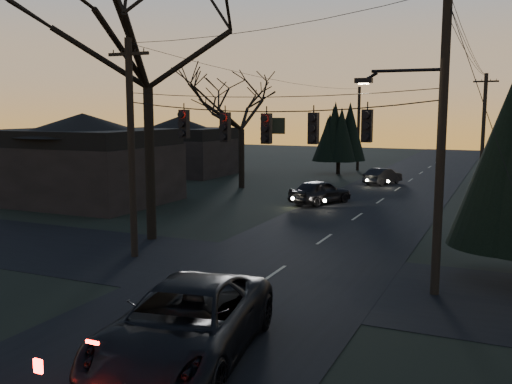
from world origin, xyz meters
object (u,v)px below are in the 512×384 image
at_px(utility_pole_right, 434,294).
at_px(bare_tree_left, 146,24).
at_px(suv_near, 185,324).
at_px(sedan_oncoming_b, 383,176).
at_px(utility_pole_far_l, 357,170).
at_px(utility_pole_far_r, 480,187).
at_px(utility_pole_left, 135,257).
at_px(sedan_oncoming_a, 320,192).

bearing_deg(utility_pole_right, bare_tree_left, 166.98).
distance_m(utility_pole_right, suv_near, 8.80).
height_order(utility_pole_right, bare_tree_left, bare_tree_left).
relative_size(utility_pole_right, sedan_oncoming_b, 2.60).
height_order(utility_pole_far_l, bare_tree_left, bare_tree_left).
xyz_separation_m(utility_pole_right, utility_pole_far_r, (0.00, 28.00, 0.00)).
xyz_separation_m(utility_pole_right, utility_pole_left, (-11.50, 0.00, 0.00)).
relative_size(utility_pole_far_l, sedan_oncoming_a, 1.82).
height_order(utility_pole_left, suv_near, utility_pole_left).
bearing_deg(utility_pole_left, sedan_oncoming_a, 79.69).
distance_m(utility_pole_far_l, bare_tree_left, 34.41).
relative_size(utility_pole_far_r, bare_tree_left, 0.63).
height_order(utility_pole_right, utility_pole_left, utility_pole_right).
height_order(utility_pole_far_r, sedan_oncoming_a, utility_pole_far_r).
height_order(utility_pole_far_r, utility_pole_far_l, utility_pole_far_r).
bearing_deg(bare_tree_left, suv_near, -52.25).
bearing_deg(utility_pole_far_r, bare_tree_left, -116.85).
xyz_separation_m(bare_tree_left, sedan_oncoming_a, (3.99, 12.46, -8.71)).
relative_size(suv_near, sedan_oncoming_b, 1.66).
bearing_deg(suv_near, utility_pole_right, 47.97).
xyz_separation_m(utility_pole_left, utility_pole_far_l, (0.00, 36.00, 0.00)).
distance_m(bare_tree_left, suv_near, 15.61).
bearing_deg(suv_near, utility_pole_far_r, 72.89).
xyz_separation_m(utility_pole_far_l, sedan_oncoming_a, (2.80, -20.61, 0.75)).
relative_size(utility_pole_right, utility_pole_far_r, 1.18).
bearing_deg(bare_tree_left, utility_pole_far_l, 87.94).
xyz_separation_m(utility_pole_right, bare_tree_left, (-12.69, 2.93, 9.46)).
distance_m(utility_pole_right, bare_tree_left, 16.09).
height_order(utility_pole_left, bare_tree_left, bare_tree_left).
bearing_deg(bare_tree_left, utility_pole_left, -67.95).
relative_size(sedan_oncoming_a, sedan_oncoming_b, 1.15).
bearing_deg(sedan_oncoming_a, utility_pole_far_l, -58.19).
height_order(suv_near, sedan_oncoming_b, suv_near).
xyz_separation_m(utility_pole_far_l, suv_near, (6.80, -43.38, 0.89)).
distance_m(utility_pole_far_r, utility_pole_far_l, 14.01).
height_order(bare_tree_left, suv_near, bare_tree_left).
relative_size(utility_pole_left, suv_near, 1.33).
relative_size(utility_pole_right, suv_near, 1.57).
bearing_deg(utility_pole_left, utility_pole_right, 0.00).
relative_size(utility_pole_right, bare_tree_left, 0.74).
bearing_deg(sedan_oncoming_b, sedan_oncoming_a, 100.89).
distance_m(utility_pole_far_l, suv_near, 43.92).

